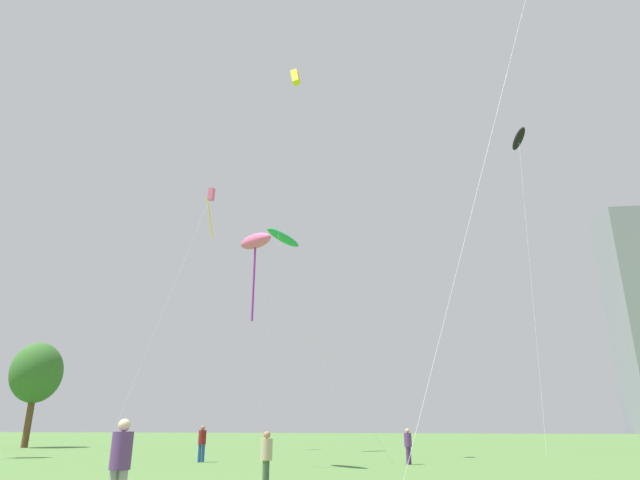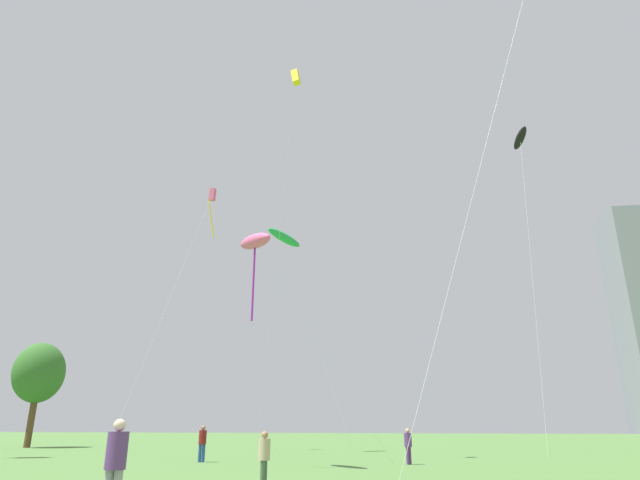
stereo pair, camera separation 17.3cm
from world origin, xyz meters
name	(u,v)px [view 2 (the right image)]	position (x,y,z in m)	size (l,w,h in m)	color
person_standing_0	(116,460)	(1.54, -3.00, 1.06)	(0.41, 0.41, 1.84)	gray
person_standing_2	(264,455)	(2.42, 2.99, 0.90)	(0.35, 0.35, 1.56)	#3F593F
person_standing_3	(408,444)	(5.37, 14.54, 0.93)	(0.36, 0.36, 1.60)	#593372
person_standing_4	(202,441)	(-4.88, 13.61, 1.01)	(0.39, 0.39, 1.74)	#1E478C
kite_flying_0	(520,138)	(14.52, 31.42, 25.34)	(2.77, 9.61, 26.20)	silver
kite_flying_3	(255,242)	(-1.03, 10.06, 10.12)	(6.96, 6.28, 10.73)	silver
kite_flying_4	(284,238)	(-4.64, 24.90, 15.71)	(6.17, 2.96, 16.46)	silver
kite_flying_5	(295,80)	(-1.18, 16.39, 23.79)	(4.85, 7.18, 24.61)	silver
kite_flying_7	(212,199)	(-11.42, 25.47, 20.00)	(2.98, 7.04, 21.01)	silver
park_tree_0	(39,373)	(-28.15, 27.74, 6.14)	(4.32, 4.32, 8.79)	brown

